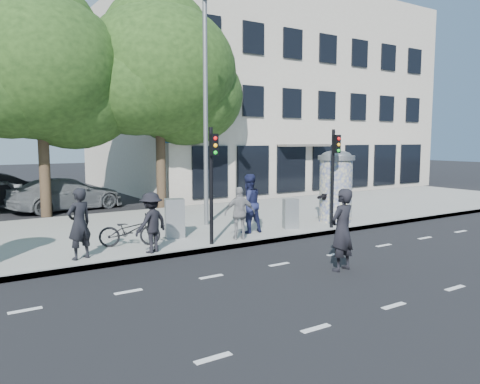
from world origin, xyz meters
TOP-DOWN VIEW (x-y plane):
  - ground at (0.00, 0.00)m, footprint 120.00×120.00m
  - sidewalk at (0.00, 7.50)m, footprint 40.00×8.00m
  - curb at (0.00, 3.55)m, footprint 40.00×0.10m
  - lane_dash_near at (0.00, -2.20)m, footprint 32.00×0.12m
  - lane_dash_far at (0.00, 1.40)m, footprint 32.00×0.12m
  - ad_column_right at (5.20, 4.70)m, footprint 1.36×1.36m
  - traffic_pole_near at (-0.60, 3.79)m, footprint 0.22×0.31m
  - traffic_pole_far at (4.20, 3.79)m, footprint 0.22×0.31m
  - street_lamp at (0.80, 6.63)m, footprint 0.25×0.93m
  - tree_near_left at (-3.50, 12.70)m, footprint 6.80×6.80m
  - tree_center at (1.50, 12.30)m, footprint 7.00×7.00m
  - building at (12.00, 19.99)m, footprint 20.30×15.85m
  - ped_b at (-4.28, 4.16)m, footprint 0.78×0.65m
  - ped_c at (1.26, 4.68)m, footprint 0.96×0.75m
  - ped_d at (-2.46, 3.85)m, footprint 1.21×0.98m
  - ped_e at (0.46, 3.96)m, footprint 1.08×0.86m
  - ped_f at (5.12, 4.78)m, footprint 1.74×1.11m
  - man_road at (0.95, 0.15)m, footprint 0.80×0.59m
  - bicycle at (-2.69, 4.91)m, footprint 1.12×1.82m
  - cabinet_left at (-1.10, 5.28)m, footprint 0.69×0.58m
  - cabinet_right at (2.90, 4.52)m, footprint 0.58×0.50m
  - car_mid at (-4.71, 16.35)m, footprint 1.94×5.09m
  - car_right at (-2.35, 14.15)m, footprint 2.98×5.39m

SIDE VIEW (x-z plane):
  - ground at x=0.00m, z-range 0.00..0.00m
  - lane_dash_near at x=0.00m, z-range 0.00..0.01m
  - lane_dash_far at x=0.00m, z-range 0.00..0.01m
  - sidewalk at x=0.00m, z-range 0.00..0.15m
  - curb at x=0.00m, z-range -0.01..0.15m
  - bicycle at x=-2.69m, z-range 0.15..1.06m
  - cabinet_right at x=2.90m, z-range 0.15..1.17m
  - car_right at x=-2.35m, z-range 0.00..1.48m
  - cabinet_left at x=-1.10m, z-range 0.15..1.37m
  - car_mid at x=-4.71m, z-range 0.00..1.66m
  - ped_e at x=0.46m, z-range 0.15..1.77m
  - ped_d at x=-2.46m, z-range 0.15..1.79m
  - man_road at x=0.95m, z-range 0.00..2.02m
  - ped_f at x=5.12m, z-range 0.15..1.91m
  - ped_b at x=-4.28m, z-range 0.15..1.99m
  - ped_c at x=1.26m, z-range 0.15..2.08m
  - ad_column_right at x=5.20m, z-range 0.21..2.86m
  - traffic_pole_near at x=-0.60m, z-range 0.53..3.93m
  - traffic_pole_far at x=4.20m, z-range 0.53..3.93m
  - street_lamp at x=0.80m, z-range 0.79..8.79m
  - building at x=12.00m, z-range -0.01..11.99m
  - tree_near_left at x=-3.50m, z-range 1.58..10.55m
  - tree_center at x=1.50m, z-range 1.66..10.96m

